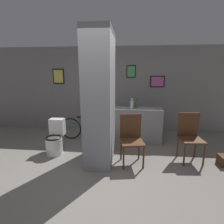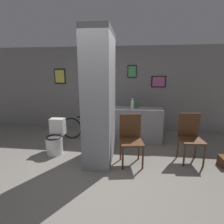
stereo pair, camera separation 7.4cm
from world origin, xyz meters
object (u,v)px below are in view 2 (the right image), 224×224
object	(u,v)px
chair_near_pillar	(131,137)
chair_by_doorway	(190,135)
toilet	(55,139)
bicycle	(90,128)
bottle_tall	(132,104)

from	to	relation	value
chair_near_pillar	chair_by_doorway	xyz separation A→B (m)	(1.22, 0.24, 0.00)
toilet	chair_near_pillar	distance (m)	1.77
toilet	chair_near_pillar	xyz separation A→B (m)	(1.73, -0.27, 0.23)
bicycle	chair_by_doorway	bearing A→B (deg)	-21.04
bicycle	bottle_tall	size ratio (longest dim) A/B	5.47
bottle_tall	bicycle	bearing A→B (deg)	178.25
toilet	bottle_tall	bearing A→B (deg)	25.52
chair_by_doorway	bottle_tall	world-z (taller)	bottle_tall
chair_near_pillar	bottle_tall	xyz separation A→B (m)	(0.01, 1.10, 0.47)
chair_by_doorway	bicycle	size ratio (longest dim) A/B	0.59
bottle_tall	chair_by_doorway	bearing A→B (deg)	-35.58
toilet	bottle_tall	distance (m)	2.06
chair_near_pillar	toilet	bearing A→B (deg)	161.16
chair_by_doorway	bottle_tall	xyz separation A→B (m)	(-1.21, 0.86, 0.47)
chair_near_pillar	bicycle	xyz separation A→B (m)	(-1.12, 1.14, -0.23)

